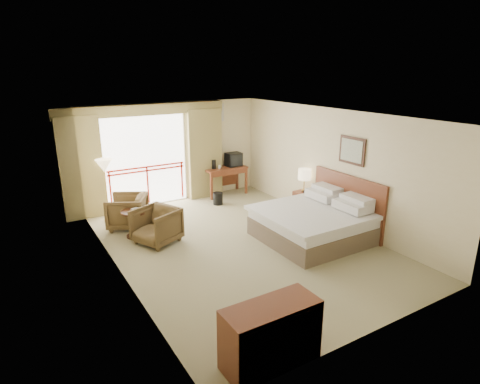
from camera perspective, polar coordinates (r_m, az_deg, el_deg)
floor at (r=8.56m, az=0.03°, el=-7.37°), size 7.00×7.00×0.00m
ceiling at (r=7.83m, az=0.04°, el=10.89°), size 7.00×7.00×0.00m
wall_back at (r=11.15m, az=-9.41°, el=5.58°), size 5.00×0.00×5.00m
wall_front at (r=5.59m, az=19.20°, el=-7.23°), size 5.00×0.00×5.00m
wall_left at (r=7.18m, az=-17.28°, el=-1.58°), size 0.00×7.00×7.00m
wall_right at (r=9.59m, az=12.93°, el=3.46°), size 0.00×7.00×7.00m
balcony_door at (r=10.89m, az=-13.23°, el=4.27°), size 2.40×0.00×2.40m
balcony_railing at (r=10.97m, az=-13.06°, el=2.28°), size 2.09×0.03×1.02m
curtain_left at (r=10.38m, az=-21.67°, el=3.15°), size 1.00×0.26×2.50m
curtain_right at (r=11.37m, az=-5.11°, el=5.46°), size 1.00×0.26×2.50m
valance at (r=10.58m, az=-13.56°, el=11.30°), size 4.40×0.22×0.28m
hvac_vent at (r=11.50m, az=-3.49°, el=11.19°), size 0.50×0.04×0.50m
bed at (r=8.80m, az=10.47°, el=-4.30°), size 2.13×2.06×0.97m
headboard at (r=9.35m, az=15.00°, el=-1.53°), size 0.06×2.10×1.30m
framed_art at (r=9.05m, az=15.64°, el=5.69°), size 0.04×0.72×0.60m
nightstand at (r=10.26m, az=9.15°, el=-1.57°), size 0.44×0.52×0.59m
table_lamp at (r=10.08m, az=9.16°, el=2.45°), size 0.32×0.32×0.56m
phone at (r=10.02m, az=9.57°, el=-0.06°), size 0.20×0.18×0.08m
desk at (r=11.68m, az=-2.31°, el=2.74°), size 1.25×0.60×0.81m
tv at (r=11.69m, az=-0.90°, el=4.64°), size 0.44×0.35×0.40m
coffee_maker at (r=11.40m, az=-3.74°, el=3.93°), size 0.13×0.13×0.26m
cup at (r=11.45m, az=-2.95°, el=3.59°), size 0.09×0.09×0.10m
wastebasket at (r=10.90m, az=-3.17°, el=-0.93°), size 0.31×0.31×0.33m
armchair_far at (r=9.76m, az=-15.55°, el=-4.83°), size 1.15×1.14×0.78m
armchair_near at (r=8.81m, az=-11.65°, el=-7.02°), size 1.10×1.09×0.77m
side_table at (r=9.04m, az=-14.78°, el=-3.74°), size 0.56×0.56×0.61m
book at (r=8.98m, az=-14.87°, el=-2.57°), size 0.23×0.26×0.02m
floor_lamp at (r=9.94m, az=-18.75°, el=3.21°), size 0.39×0.39×1.52m
dresser at (r=5.28m, az=4.43°, el=-19.60°), size 1.24×0.53×0.82m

